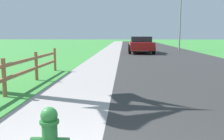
% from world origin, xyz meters
% --- Properties ---
extents(ground_plane, '(120.00, 120.00, 0.00)m').
position_xyz_m(ground_plane, '(0.00, 25.00, 0.00)').
color(ground_plane, '#3B8B3B').
extents(road_asphalt, '(7.00, 66.00, 0.01)m').
position_xyz_m(road_asphalt, '(3.50, 27.00, 0.00)').
color(road_asphalt, '#2E2E2E').
rests_on(road_asphalt, ground).
extents(curb_concrete, '(6.00, 66.00, 0.01)m').
position_xyz_m(curb_concrete, '(-3.00, 27.00, 0.00)').
color(curb_concrete, '#A09997').
rests_on(curb_concrete, ground).
extents(grass_verge, '(5.00, 66.00, 0.00)m').
position_xyz_m(grass_verge, '(-4.50, 27.00, 0.01)').
color(grass_verge, '#3B8B3B').
rests_on(grass_verge, ground).
extents(fire_hydrant, '(0.43, 0.36, 0.78)m').
position_xyz_m(fire_hydrant, '(-0.51, 0.84, 0.40)').
color(fire_hydrant, '#287233').
rests_on(fire_hydrant, ground).
extents(rail_fence, '(0.11, 9.58, 0.99)m').
position_xyz_m(rail_fence, '(-2.70, 4.34, 0.58)').
color(rail_fence, '#8F5F3D').
rests_on(rail_fence, ground).
extents(parked_suv_red, '(2.18, 4.87, 1.42)m').
position_xyz_m(parked_suv_red, '(1.78, 20.46, 0.75)').
color(parked_suv_red, maroon).
rests_on(parked_suv_red, ground).
extents(street_lamp, '(1.17, 0.20, 6.59)m').
position_xyz_m(street_lamp, '(5.90, 23.60, 3.90)').
color(street_lamp, gray).
rests_on(street_lamp, ground).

